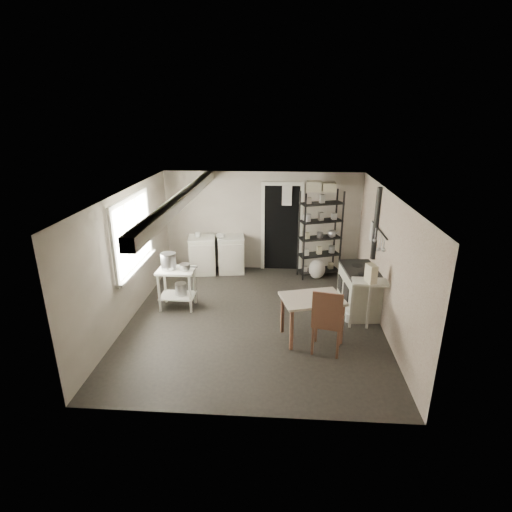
# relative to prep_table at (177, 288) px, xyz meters

# --- Properties ---
(floor) EXTENTS (5.00, 5.00, 0.00)m
(floor) POSITION_rel_prep_table_xyz_m (1.50, -0.34, -0.40)
(floor) COLOR black
(floor) RESTS_ON ground
(ceiling) EXTENTS (5.00, 5.00, 0.00)m
(ceiling) POSITION_rel_prep_table_xyz_m (1.50, -0.34, 1.90)
(ceiling) COLOR silver
(ceiling) RESTS_ON wall_back
(wall_back) EXTENTS (4.50, 0.02, 2.30)m
(wall_back) POSITION_rel_prep_table_xyz_m (1.50, 2.16, 0.75)
(wall_back) COLOR #A89F8F
(wall_back) RESTS_ON ground
(wall_front) EXTENTS (4.50, 0.02, 2.30)m
(wall_front) POSITION_rel_prep_table_xyz_m (1.50, -2.84, 0.75)
(wall_front) COLOR #A89F8F
(wall_front) RESTS_ON ground
(wall_left) EXTENTS (0.02, 5.00, 2.30)m
(wall_left) POSITION_rel_prep_table_xyz_m (-0.75, -0.34, 0.75)
(wall_left) COLOR #A89F8F
(wall_left) RESTS_ON ground
(wall_right) EXTENTS (0.02, 5.00, 2.30)m
(wall_right) POSITION_rel_prep_table_xyz_m (3.75, -0.34, 0.75)
(wall_right) COLOR #A89F8F
(wall_right) RESTS_ON ground
(window) EXTENTS (0.12, 1.76, 1.28)m
(window) POSITION_rel_prep_table_xyz_m (-0.72, -0.14, 1.10)
(window) COLOR silver
(window) RESTS_ON wall_left
(doorway) EXTENTS (0.96, 0.10, 2.08)m
(doorway) POSITION_rel_prep_table_xyz_m (1.95, 2.13, 0.60)
(doorway) COLOR silver
(doorway) RESTS_ON ground
(ceiling_beam) EXTENTS (0.18, 5.00, 0.18)m
(ceiling_beam) POSITION_rel_prep_table_xyz_m (0.30, -0.34, 1.80)
(ceiling_beam) COLOR silver
(ceiling_beam) RESTS_ON ceiling
(wallpaper_panel) EXTENTS (0.01, 5.00, 2.30)m
(wallpaper_panel) POSITION_rel_prep_table_xyz_m (3.74, -0.34, 0.75)
(wallpaper_panel) COLOR #BAAA97
(wallpaper_panel) RESTS_ON wall_right
(utensil_rail) EXTENTS (0.06, 1.20, 0.44)m
(utensil_rail) POSITION_rel_prep_table_xyz_m (3.69, 0.26, 1.15)
(utensil_rail) COLOR #B3B2B5
(utensil_rail) RESTS_ON wall_right
(prep_table) EXTENTS (0.68, 0.49, 0.78)m
(prep_table) POSITION_rel_prep_table_xyz_m (0.00, 0.00, 0.00)
(prep_table) COLOR silver
(prep_table) RESTS_ON ground
(stockpot) EXTENTS (0.31, 0.31, 0.31)m
(stockpot) POSITION_rel_prep_table_xyz_m (-0.13, 0.02, 0.54)
(stockpot) COLOR #B3B2B5
(stockpot) RESTS_ON prep_table
(saucepan) EXTENTS (0.24, 0.24, 0.11)m
(saucepan) POSITION_rel_prep_table_xyz_m (0.18, -0.02, 0.45)
(saucepan) COLOR #B3B2B5
(saucepan) RESTS_ON prep_table
(bucket) EXTENTS (0.28, 0.28, 0.23)m
(bucket) POSITION_rel_prep_table_xyz_m (0.07, 0.01, -0.02)
(bucket) COLOR #B3B2B5
(bucket) RESTS_ON prep_table
(base_cabinets) EXTENTS (1.39, 0.77, 0.87)m
(base_cabinets) POSITION_rel_prep_table_xyz_m (0.46, 1.83, 0.06)
(base_cabinets) COLOR beige
(base_cabinets) RESTS_ON ground
(mixing_bowl) EXTENTS (0.36, 0.36, 0.07)m
(mixing_bowl) POSITION_rel_prep_table_xyz_m (0.57, 1.75, 0.56)
(mixing_bowl) COLOR silver
(mixing_bowl) RESTS_ON base_cabinets
(counter_cup) EXTENTS (0.17, 0.17, 0.11)m
(counter_cup) POSITION_rel_prep_table_xyz_m (0.06, 1.75, 0.57)
(counter_cup) COLOR silver
(counter_cup) RESTS_ON base_cabinets
(shelf_rack) EXTENTS (0.99, 0.65, 1.95)m
(shelf_rack) POSITION_rel_prep_table_xyz_m (2.81, 1.78, 0.55)
(shelf_rack) COLOR black
(shelf_rack) RESTS_ON ground
(shelf_jar) EXTENTS (0.10, 0.10, 0.18)m
(shelf_jar) POSITION_rel_prep_table_xyz_m (2.45, 1.77, 0.96)
(shelf_jar) COLOR silver
(shelf_jar) RESTS_ON shelf_rack
(storage_box_a) EXTENTS (0.33, 0.29, 0.22)m
(storage_box_a) POSITION_rel_prep_table_xyz_m (2.62, 1.75, 1.61)
(storage_box_a) COLOR beige
(storage_box_a) RESTS_ON shelf_rack
(storage_box_b) EXTENTS (0.29, 0.27, 0.18)m
(storage_box_b) POSITION_rel_prep_table_xyz_m (2.94, 1.76, 1.59)
(storage_box_b) COLOR beige
(storage_box_b) RESTS_ON shelf_rack
(stove) EXTENTS (0.68, 1.11, 0.84)m
(stove) POSITION_rel_prep_table_xyz_m (3.42, 0.10, 0.04)
(stove) COLOR beige
(stove) RESTS_ON ground
(stovepipe) EXTENTS (0.12, 0.12, 1.30)m
(stovepipe) POSITION_rel_prep_table_xyz_m (3.71, 0.50, 1.19)
(stovepipe) COLOR black
(stovepipe) RESTS_ON stove
(side_ledge) EXTENTS (0.60, 0.33, 0.90)m
(side_ledge) POSITION_rel_prep_table_xyz_m (3.45, -0.56, 0.03)
(side_ledge) COLOR silver
(side_ledge) RESTS_ON ground
(oats_box) EXTENTS (0.18, 0.24, 0.31)m
(oats_box) POSITION_rel_prep_table_xyz_m (3.44, -0.62, 0.61)
(oats_box) COLOR beige
(oats_box) RESTS_ON side_ledge
(work_table) EXTENTS (1.12, 0.91, 0.74)m
(work_table) POSITION_rel_prep_table_xyz_m (2.48, -0.94, -0.02)
(work_table) COLOR beige
(work_table) RESTS_ON ground
(table_cup) EXTENTS (0.10, 0.10, 0.09)m
(table_cup) POSITION_rel_prep_table_xyz_m (2.72, -1.08, 0.40)
(table_cup) COLOR silver
(table_cup) RESTS_ON work_table
(chair) EXTENTS (0.54, 0.56, 1.09)m
(chair) POSITION_rel_prep_table_xyz_m (2.70, -1.28, 0.08)
(chair) COLOR brown
(chair) RESTS_ON ground
(flour_sack) EXTENTS (0.42, 0.37, 0.44)m
(flour_sack) POSITION_rel_prep_table_xyz_m (2.77, 1.60, -0.16)
(flour_sack) COLOR silver
(flour_sack) RESTS_ON ground
(floor_crock) EXTENTS (0.13, 0.13, 0.16)m
(floor_crock) POSITION_rel_prep_table_xyz_m (3.19, -0.34, -0.33)
(floor_crock) COLOR silver
(floor_crock) RESTS_ON ground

